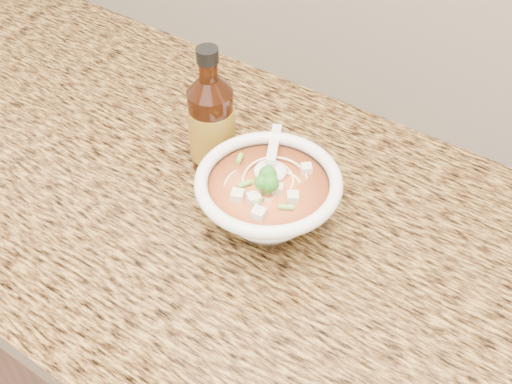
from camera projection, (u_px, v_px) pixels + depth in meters
The scene contains 3 objects.
counter_slab at pixel (316, 255), 0.89m from camera, with size 4.00×0.68×0.04m, color olive.
soup_bowl at pixel (268, 200), 0.87m from camera, with size 0.20×0.21×0.11m.
hot_sauce_bottle at pixel (212, 125), 0.94m from camera, with size 0.08×0.08×0.21m.
Camera 1 is at (0.25, 1.16, 1.57)m, focal length 45.00 mm.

